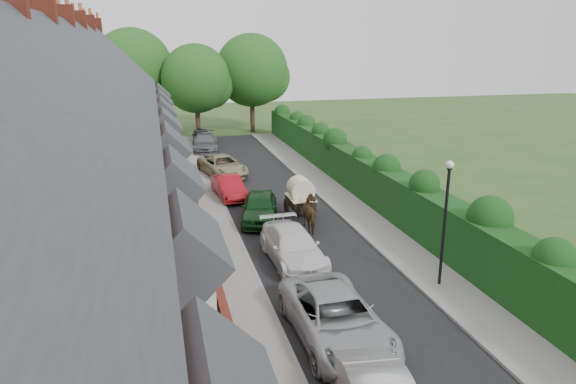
# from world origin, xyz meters

# --- Properties ---
(ground) EXTENTS (140.00, 140.00, 0.00)m
(ground) POSITION_xyz_m (0.00, 0.00, 0.00)
(ground) COLOR #2D4C1E
(ground) RESTS_ON ground
(road) EXTENTS (6.00, 58.00, 0.02)m
(road) POSITION_xyz_m (-0.50, 11.00, 0.01)
(road) COLOR black
(road) RESTS_ON ground
(pavement_hedge_side) EXTENTS (2.20, 58.00, 0.12)m
(pavement_hedge_side) POSITION_xyz_m (3.60, 11.00, 0.06)
(pavement_hedge_side) COLOR gray
(pavement_hedge_side) RESTS_ON ground
(pavement_house_side) EXTENTS (1.70, 58.00, 0.12)m
(pavement_house_side) POSITION_xyz_m (-4.35, 11.00, 0.06)
(pavement_house_side) COLOR gray
(pavement_house_side) RESTS_ON ground
(kerb_hedge_side) EXTENTS (0.18, 58.00, 0.13)m
(kerb_hedge_side) POSITION_xyz_m (2.55, 11.00, 0.07)
(kerb_hedge_side) COLOR gray
(kerb_hedge_side) RESTS_ON ground
(kerb_house_side) EXTENTS (0.18, 58.00, 0.13)m
(kerb_house_side) POSITION_xyz_m (-3.55, 11.00, 0.07)
(kerb_house_side) COLOR gray
(kerb_house_side) RESTS_ON ground
(hedge) EXTENTS (2.10, 58.00, 2.85)m
(hedge) POSITION_xyz_m (5.40, 11.00, 1.60)
(hedge) COLOR #123711
(hedge) RESTS_ON ground
(terrace_row) EXTENTS (9.05, 40.50, 11.50)m
(terrace_row) POSITION_xyz_m (-10.87, 9.98, 4.47)
(terrace_row) COLOR brown
(terrace_row) RESTS_ON ground
(garden_wall_row) EXTENTS (0.35, 40.35, 1.10)m
(garden_wall_row) POSITION_xyz_m (-5.35, 10.00, 0.46)
(garden_wall_row) COLOR maroon
(garden_wall_row) RESTS_ON ground
(lamppost) EXTENTS (0.32, 0.32, 5.16)m
(lamppost) POSITION_xyz_m (3.40, 4.00, 3.30)
(lamppost) COLOR black
(lamppost) RESTS_ON ground
(tree_far_left) EXTENTS (7.14, 6.80, 9.29)m
(tree_far_left) POSITION_xyz_m (-2.65, 40.08, 5.71)
(tree_far_left) COLOR #332316
(tree_far_left) RESTS_ON ground
(tree_far_right) EXTENTS (7.98, 7.60, 10.31)m
(tree_far_right) POSITION_xyz_m (3.39, 42.08, 6.31)
(tree_far_right) COLOR #332316
(tree_far_right) RESTS_ON ground
(tree_far_back) EXTENTS (8.40, 8.00, 10.82)m
(tree_far_back) POSITION_xyz_m (-8.59, 43.08, 6.62)
(tree_far_back) COLOR #332316
(tree_far_back) RESTS_ON ground
(car_silver_b) EXTENTS (2.79, 5.83, 1.60)m
(car_silver_b) POSITION_xyz_m (-1.90, 1.40, 0.80)
(car_silver_b) COLOR #A8ACB0
(car_silver_b) RESTS_ON ground
(car_white) EXTENTS (2.31, 5.27, 1.51)m
(car_white) POSITION_xyz_m (-1.67, 7.69, 0.75)
(car_white) COLOR white
(car_white) RESTS_ON ground
(car_green) EXTENTS (2.90, 4.94, 1.58)m
(car_green) POSITION_xyz_m (-2.00, 13.46, 0.79)
(car_green) COLOR #113A17
(car_green) RESTS_ON ground
(car_red) EXTENTS (1.88, 4.37, 1.40)m
(car_red) POSITION_xyz_m (-3.00, 18.20, 0.70)
(car_red) COLOR maroon
(car_red) RESTS_ON ground
(car_beige) EXTENTS (3.59, 5.73, 1.48)m
(car_beige) POSITION_xyz_m (-2.66, 23.80, 0.74)
(car_beige) COLOR tan
(car_beige) RESTS_ON ground
(car_grey) EXTENTS (2.66, 5.44, 1.52)m
(car_grey) POSITION_xyz_m (-3.00, 33.00, 0.76)
(car_grey) COLOR slate
(car_grey) RESTS_ON ground
(car_black) EXTENTS (2.00, 4.32, 1.43)m
(car_black) POSITION_xyz_m (-3.00, 37.01, 0.72)
(car_black) COLOR black
(car_black) RESTS_ON ground
(horse) EXTENTS (0.98, 2.09, 1.75)m
(horse) POSITION_xyz_m (0.35, 11.39, 0.87)
(horse) COLOR #453019
(horse) RESTS_ON ground
(horse_cart) EXTENTS (1.41, 3.11, 2.24)m
(horse_cart) POSITION_xyz_m (0.35, 13.62, 1.28)
(horse_cart) COLOR black
(horse_cart) RESTS_ON ground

